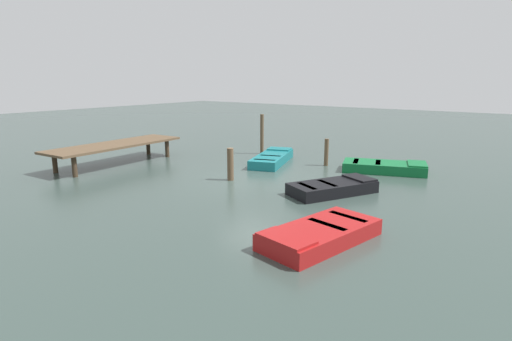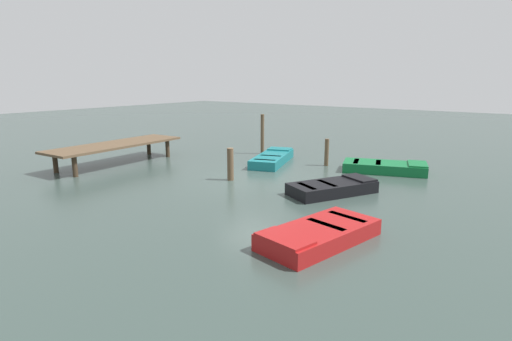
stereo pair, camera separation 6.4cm
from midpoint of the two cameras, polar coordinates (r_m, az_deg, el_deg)
ground_plane at (r=15.98m, az=0.11°, el=-1.22°), size 80.00×80.00×0.00m
dock_segment at (r=19.70m, az=-18.84°, el=3.29°), size 6.43×2.20×0.95m
rowboat_black at (r=14.21m, az=10.77°, el=-2.34°), size 3.24×2.53×0.46m
rowboat_green at (r=17.99m, az=17.61°, el=0.47°), size 2.42×3.61×0.46m
rowboat_teal at (r=19.03m, az=2.40°, el=1.71°), size 3.85×2.32×0.46m
rowboat_red at (r=10.03m, az=8.92°, el=-8.72°), size 3.33×2.06×0.46m
mooring_piling_center at (r=18.61m, az=9.90°, el=2.51°), size 0.19×0.19×1.22m
mooring_piling_mid_left at (r=21.20m, az=0.98°, el=5.08°), size 0.18×0.18×2.05m
mooring_piling_mid_right at (r=15.74m, az=-3.47°, el=0.88°), size 0.25×0.25×1.25m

